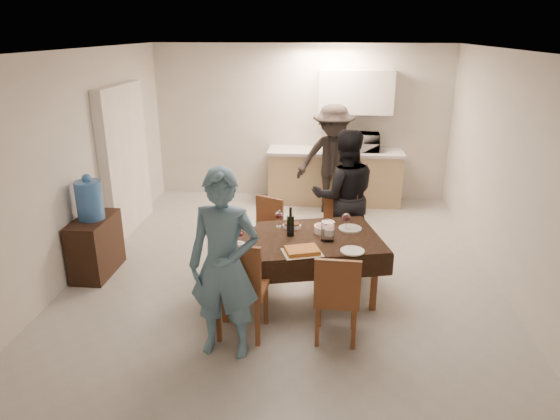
{
  "coord_description": "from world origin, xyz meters",
  "views": [
    {
      "loc": [
        0.44,
        -5.51,
        2.81
      ],
      "look_at": [
        -0.05,
        -0.3,
        0.91
      ],
      "focal_mm": 32.0,
      "sensor_mm": 36.0,
      "label": 1
    }
  ],
  "objects_px": {
    "water_jug": "(89,200)",
    "microwave": "(363,142)",
    "person_far": "(344,196)",
    "person_kitchen": "(333,159)",
    "savoury_tart": "(302,251)",
    "person_near": "(224,265)",
    "wine_bottle": "(291,221)",
    "water_pitcher": "(328,231)",
    "dining_table": "(295,240)",
    "console": "(96,246)"
  },
  "relations": [
    {
      "from": "wine_bottle",
      "to": "dining_table",
      "type": "bearing_deg",
      "value": -45.0
    },
    {
      "from": "dining_table",
      "to": "person_far",
      "type": "distance_m",
      "value": 1.2
    },
    {
      "from": "console",
      "to": "person_kitchen",
      "type": "xyz_separation_m",
      "value": [
        2.83,
        2.49,
        0.51
      ]
    },
    {
      "from": "console",
      "to": "person_far",
      "type": "xyz_separation_m",
      "value": [
        2.97,
        0.7,
        0.49
      ]
    },
    {
      "from": "savoury_tart",
      "to": "person_near",
      "type": "relative_size",
      "value": 0.22
    },
    {
      "from": "wine_bottle",
      "to": "person_kitchen",
      "type": "bearing_deg",
      "value": 80.55
    },
    {
      "from": "dining_table",
      "to": "water_jug",
      "type": "distance_m",
      "value": 2.46
    },
    {
      "from": "dining_table",
      "to": "wine_bottle",
      "type": "relative_size",
      "value": 6.16
    },
    {
      "from": "wine_bottle",
      "to": "savoury_tart",
      "type": "distance_m",
      "value": 0.48
    },
    {
      "from": "microwave",
      "to": "person_near",
      "type": "xyz_separation_m",
      "value": [
        -1.45,
        -4.33,
        -0.19
      ]
    },
    {
      "from": "dining_table",
      "to": "person_far",
      "type": "relative_size",
      "value": 1.2
    },
    {
      "from": "water_jug",
      "to": "water_pitcher",
      "type": "distance_m",
      "value": 2.8
    },
    {
      "from": "dining_table",
      "to": "savoury_tart",
      "type": "relative_size",
      "value": 5.31
    },
    {
      "from": "water_pitcher",
      "to": "person_kitchen",
      "type": "relative_size",
      "value": 0.12
    },
    {
      "from": "savoury_tart",
      "to": "person_kitchen",
      "type": "bearing_deg",
      "value": 84.43
    },
    {
      "from": "person_near",
      "to": "person_far",
      "type": "xyz_separation_m",
      "value": [
        1.1,
        2.1,
        -0.03
      ]
    },
    {
      "from": "console",
      "to": "wine_bottle",
      "type": "distance_m",
      "value": 2.44
    },
    {
      "from": "wine_bottle",
      "to": "person_near",
      "type": "height_order",
      "value": "person_near"
    },
    {
      "from": "water_pitcher",
      "to": "person_kitchen",
      "type": "distance_m",
      "value": 2.89
    },
    {
      "from": "water_jug",
      "to": "savoury_tart",
      "type": "distance_m",
      "value": 2.63
    },
    {
      "from": "console",
      "to": "wine_bottle",
      "type": "bearing_deg",
      "value": -7.13
    },
    {
      "from": "wine_bottle",
      "to": "person_kitchen",
      "type": "height_order",
      "value": "person_kitchen"
    },
    {
      "from": "console",
      "to": "microwave",
      "type": "bearing_deg",
      "value": 41.48
    },
    {
      "from": "wine_bottle",
      "to": "person_kitchen",
      "type": "relative_size",
      "value": 0.19
    },
    {
      "from": "water_pitcher",
      "to": "person_far",
      "type": "distance_m",
      "value": 1.12
    },
    {
      "from": "savoury_tart",
      "to": "person_near",
      "type": "xyz_separation_m",
      "value": [
        -0.65,
        -0.67,
        0.14
      ]
    },
    {
      "from": "person_far",
      "to": "person_kitchen",
      "type": "distance_m",
      "value": 1.79
    },
    {
      "from": "person_near",
      "to": "person_far",
      "type": "height_order",
      "value": "person_near"
    },
    {
      "from": "water_pitcher",
      "to": "microwave",
      "type": "height_order",
      "value": "microwave"
    },
    {
      "from": "dining_table",
      "to": "console",
      "type": "relative_size",
      "value": 2.63
    },
    {
      "from": "water_pitcher",
      "to": "savoury_tart",
      "type": "distance_m",
      "value": 0.42
    },
    {
      "from": "person_near",
      "to": "person_far",
      "type": "bearing_deg",
      "value": 66.73
    },
    {
      "from": "console",
      "to": "person_near",
      "type": "height_order",
      "value": "person_near"
    },
    {
      "from": "wine_bottle",
      "to": "water_pitcher",
      "type": "distance_m",
      "value": 0.42
    },
    {
      "from": "dining_table",
      "to": "person_far",
      "type": "bearing_deg",
      "value": 48.57
    },
    {
      "from": "console",
      "to": "savoury_tart",
      "type": "relative_size",
      "value": 2.02
    },
    {
      "from": "water_pitcher",
      "to": "person_near",
      "type": "xyz_separation_m",
      "value": [
        -0.9,
        -1.0,
        0.05
      ]
    },
    {
      "from": "dining_table",
      "to": "water_jug",
      "type": "relative_size",
      "value": 4.41
    },
    {
      "from": "microwave",
      "to": "person_kitchen",
      "type": "height_order",
      "value": "person_kitchen"
    },
    {
      "from": "console",
      "to": "person_far",
      "type": "height_order",
      "value": "person_far"
    },
    {
      "from": "water_pitcher",
      "to": "dining_table",
      "type": "bearing_deg",
      "value": 171.87
    },
    {
      "from": "water_pitcher",
      "to": "person_near",
      "type": "bearing_deg",
      "value": -131.99
    },
    {
      "from": "water_jug",
      "to": "microwave",
      "type": "distance_m",
      "value": 4.44
    },
    {
      "from": "person_far",
      "to": "person_kitchen",
      "type": "xyz_separation_m",
      "value": [
        -0.14,
        1.78,
        0.02
      ]
    },
    {
      "from": "person_near",
      "to": "microwave",
      "type": "bearing_deg",
      "value": 75.83
    },
    {
      "from": "water_pitcher",
      "to": "person_far",
      "type": "bearing_deg",
      "value": 79.7
    },
    {
      "from": "water_pitcher",
      "to": "wine_bottle",
      "type": "bearing_deg",
      "value": 165.96
    },
    {
      "from": "microwave",
      "to": "console",
      "type": "bearing_deg",
      "value": 41.48
    },
    {
      "from": "microwave",
      "to": "person_far",
      "type": "distance_m",
      "value": 2.27
    },
    {
      "from": "water_jug",
      "to": "person_kitchen",
      "type": "bearing_deg",
      "value": 41.29
    }
  ]
}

